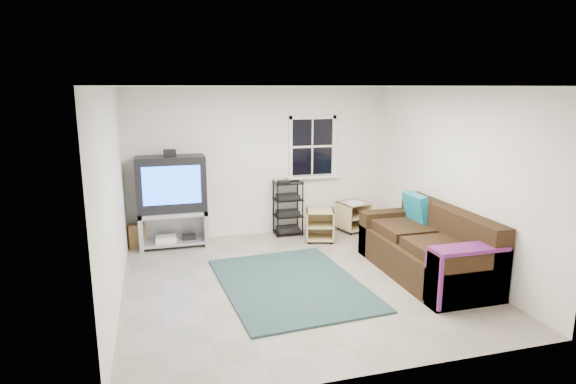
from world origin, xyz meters
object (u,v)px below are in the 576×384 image
object	(u,v)px
av_rack	(288,211)
side_table_left	(320,224)
tv_unit	(172,194)
sofa	(428,250)
side_table_right	(352,214)

from	to	relation	value
av_rack	side_table_left	distance (m)	0.66
tv_unit	sofa	bearing A→B (deg)	-34.02
tv_unit	side_table_right	size ratio (longest dim) A/B	2.74
side_table_right	av_rack	bearing A→B (deg)	175.52
tv_unit	av_rack	distance (m)	2.06
side_table_right	tv_unit	bearing A→B (deg)	-179.97
av_rack	side_table_right	distance (m)	1.22
side_table_left	tv_unit	bearing A→B (deg)	171.15
side_table_left	side_table_right	world-z (taller)	side_table_right
av_rack	sofa	distance (m)	2.74
tv_unit	av_rack	xyz separation A→B (m)	(2.00, 0.10, -0.46)
tv_unit	sofa	xyz separation A→B (m)	(3.37, -2.28, -0.52)
tv_unit	sofa	size ratio (longest dim) A/B	0.71
side_table_left	sofa	distance (m)	2.12
side_table_left	sofa	size ratio (longest dim) A/B	0.25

